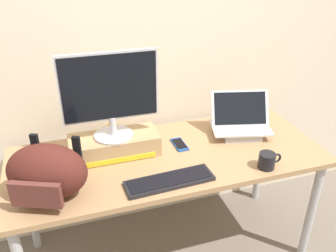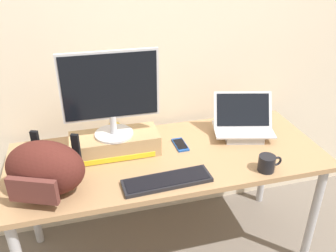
% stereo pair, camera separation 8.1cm
% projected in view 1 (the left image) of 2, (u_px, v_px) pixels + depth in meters
% --- Properties ---
extents(ground_plane, '(20.00, 20.00, 0.00)m').
position_uv_depth(ground_plane, '(168.00, 249.00, 2.33)').
color(ground_plane, '#70665B').
extents(back_wall, '(7.00, 0.10, 2.60)m').
position_uv_depth(back_wall, '(145.00, 34.00, 2.10)').
color(back_wall, beige).
rests_on(back_wall, ground).
extents(desk, '(1.74, 0.71, 0.73)m').
position_uv_depth(desk, '(168.00, 165.00, 2.02)').
color(desk, '#A87F56').
rests_on(desk, ground).
extents(toner_box_yellow, '(0.48, 0.21, 0.11)m').
position_uv_depth(toner_box_yellow, '(114.00, 145.00, 1.97)').
color(toner_box_yellow, tan).
rests_on(toner_box_yellow, desk).
extents(desktop_monitor, '(0.51, 0.21, 0.47)m').
position_uv_depth(desktop_monitor, '(110.00, 94.00, 1.82)').
color(desktop_monitor, silver).
rests_on(desktop_monitor, toner_box_yellow).
extents(open_laptop, '(0.39, 0.30, 0.25)m').
position_uv_depth(open_laptop, '(240.00, 126.00, 2.17)').
color(open_laptop, '#ADADB2').
rests_on(open_laptop, desk).
extents(external_keyboard, '(0.45, 0.15, 0.02)m').
position_uv_depth(external_keyboard, '(170.00, 181.00, 1.76)').
color(external_keyboard, black).
rests_on(external_keyboard, desk).
extents(messenger_backpack, '(0.44, 0.36, 0.26)m').
position_uv_depth(messenger_backpack, '(47.00, 172.00, 1.62)').
color(messenger_backpack, '#4C1E19').
rests_on(messenger_backpack, desk).
extents(coffee_mug, '(0.13, 0.09, 0.09)m').
position_uv_depth(coffee_mug, '(267.00, 161.00, 1.86)').
color(coffee_mug, black).
rests_on(coffee_mug, desk).
extents(cell_phone, '(0.07, 0.14, 0.01)m').
position_uv_depth(cell_phone, '(179.00, 144.00, 2.07)').
color(cell_phone, '#19479E').
rests_on(cell_phone, desk).
extents(plush_toy, '(0.09, 0.09, 0.09)m').
position_uv_depth(plush_toy, '(113.00, 130.00, 2.13)').
color(plush_toy, gold).
rests_on(plush_toy, desk).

